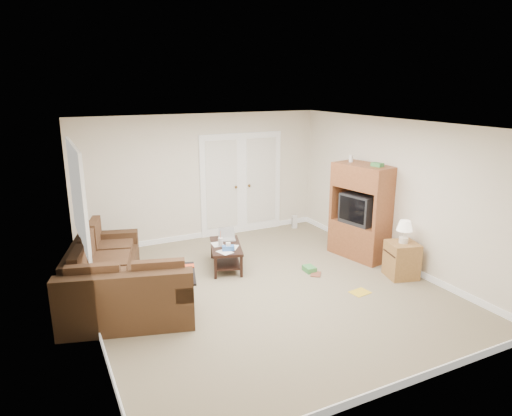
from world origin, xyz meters
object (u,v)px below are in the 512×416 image
coffee_table (226,255)px  side_cabinet (402,257)px  sectional_sofa (114,282)px  tv_armoire (362,211)px

coffee_table → side_cabinet: bearing=-17.0°
coffee_table → side_cabinet: 2.91m
sectional_sofa → coffee_table: bearing=30.4°
coffee_table → tv_armoire: bearing=3.6°
tv_armoire → coffee_table: bearing=154.7°
sectional_sofa → tv_armoire: (4.34, -0.09, 0.54)m
side_cabinet → sectional_sofa: bearing=-179.5°
sectional_sofa → side_cabinet: 4.49m
tv_armoire → side_cabinet: size_ratio=1.90×
coffee_table → tv_armoire: size_ratio=0.60×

